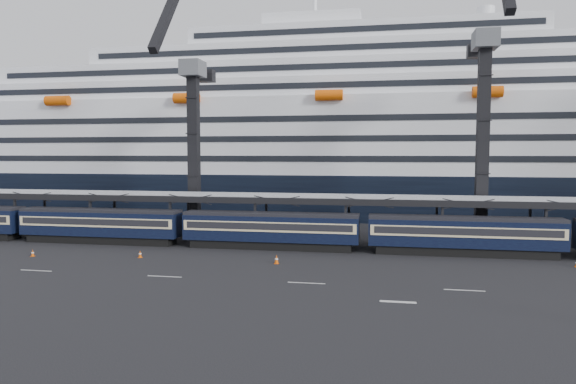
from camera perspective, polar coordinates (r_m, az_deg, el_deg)
name	(u,v)px	position (r m, az deg, el deg)	size (l,w,h in m)	color
ground	(336,273)	(44.97, 5.37, -8.91)	(260.00, 260.00, 0.00)	black
lane_markings	(441,293)	(39.97, 16.61, -10.75)	(111.00, 4.27, 0.02)	beige
train	(301,229)	(54.88, 1.46, -4.16)	(133.05, 3.00, 4.05)	black
canopy	(348,198)	(57.97, 6.63, -0.70)	(130.00, 6.25, 5.53)	gray
cruise_ship	(354,142)	(89.77, 7.34, 5.58)	(214.09, 28.84, 34.00)	black
crane_dark_near	(193,140)	(66.64, -10.55, 5.65)	(4.50, 17.75, 35.08)	#4D5055
crane_dark_mid	(484,126)	(62.30, 20.93, 6.86)	(4.50, 18.24, 39.64)	#4D5055
traffic_cone_b	(33,253)	(57.58, -26.51, -6.08)	(0.35, 0.35, 0.71)	#DE5207
traffic_cone_c	(140,254)	(53.03, -16.11, -6.63)	(0.37, 0.37, 0.74)	#DE5207
traffic_cone_d	(276,259)	(48.23, -1.29, -7.48)	(0.43, 0.43, 0.86)	#DE5207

